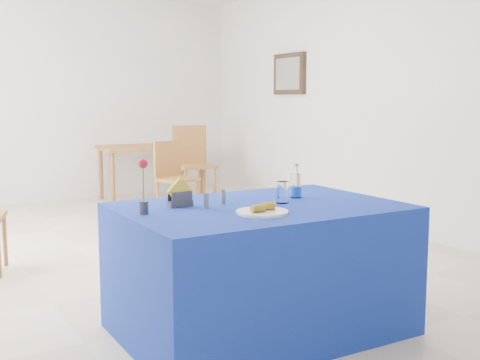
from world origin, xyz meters
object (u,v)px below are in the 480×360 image
at_px(plate, 262,212).
at_px(oak_table, 150,151).
at_px(water_bottle, 296,186).
at_px(chair_bg_left, 173,173).
at_px(chair_bg_right, 193,159).
at_px(blue_table, 260,268).

xyz_separation_m(plate, oak_table, (1.34, 4.99, -0.09)).
bearing_deg(plate, water_bottle, 36.61).
bearing_deg(oak_table, plate, -105.00).
height_order(chair_bg_left, chair_bg_right, chair_bg_right).
xyz_separation_m(oak_table, chair_bg_left, (-0.17, -1.16, -0.17)).
relative_size(plate, chair_bg_right, 0.27).
height_order(blue_table, chair_bg_left, chair_bg_left).
xyz_separation_m(water_bottle, chair_bg_right, (1.25, 4.10, -0.23)).
distance_m(water_bottle, chair_bg_right, 4.29).
relative_size(oak_table, chair_bg_left, 1.56).
bearing_deg(blue_table, chair_bg_left, 73.98).
height_order(plate, chair_bg_left, chair_bg_left).
height_order(water_bottle, oak_table, water_bottle).
xyz_separation_m(water_bottle, oak_table, (0.87, 4.65, -0.15)).
distance_m(blue_table, water_bottle, 0.58).
relative_size(chair_bg_left, chair_bg_right, 0.85).
relative_size(plate, chair_bg_left, 0.32).
relative_size(water_bottle, chair_bg_left, 0.24).
bearing_deg(oak_table, blue_table, -104.22).
bearing_deg(plate, oak_table, 75.00).
relative_size(plate, water_bottle, 1.32).
bearing_deg(chair_bg_left, water_bottle, -117.31).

